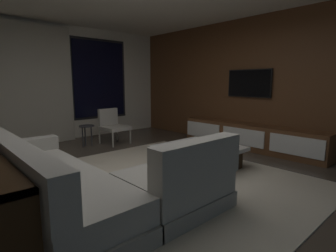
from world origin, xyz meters
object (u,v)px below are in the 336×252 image
at_px(sectional_couch, 86,186).
at_px(coffee_table, 198,157).
at_px(media_console, 250,137).
at_px(accent_chair_near_window, 112,124).
at_px(book_stack_on_coffee_table, 196,143).
at_px(side_stool, 87,129).
at_px(mounted_tv, 249,83).

height_order(sectional_couch, coffee_table, sectional_couch).
xyz_separation_m(coffee_table, media_console, (1.73, 0.10, 0.06)).
height_order(coffee_table, accent_chair_near_window, accent_chair_near_window).
distance_m(book_stack_on_coffee_table, side_stool, 2.61).
bearing_deg(book_stack_on_coffee_table, mounted_tv, 6.63).
relative_size(sectional_couch, side_stool, 5.43).
bearing_deg(side_stool, book_stack_on_coffee_table, -75.56).
relative_size(coffee_table, accent_chair_near_window, 1.49).
relative_size(coffee_table, book_stack_on_coffee_table, 4.70).
bearing_deg(book_stack_on_coffee_table, side_stool, 104.44).
distance_m(accent_chair_near_window, mounted_tv, 3.11).
height_order(sectional_couch, mounted_tv, mounted_tv).
relative_size(sectional_couch, media_console, 0.81).
bearing_deg(side_stool, mounted_tv, -42.17).
height_order(side_stool, mounted_tv, mounted_tv).
relative_size(coffee_table, media_console, 0.37).
xyz_separation_m(coffee_table, book_stack_on_coffee_table, (0.01, 0.07, 0.22)).
bearing_deg(mounted_tv, side_stool, 137.83).
bearing_deg(accent_chair_near_window, book_stack_on_coffee_table, -88.24).
distance_m(book_stack_on_coffee_table, media_console, 1.73).
height_order(side_stool, media_console, media_console).
height_order(coffee_table, media_console, media_console).
bearing_deg(accent_chair_near_window, coffee_table, -88.54).
relative_size(accent_chair_near_window, mounted_tv, 0.79).
bearing_deg(mounted_tv, accent_chair_near_window, 131.58).
height_order(book_stack_on_coffee_table, mounted_tv, mounted_tv).
bearing_deg(coffee_table, media_console, 3.20).
xyz_separation_m(book_stack_on_coffee_table, media_console, (1.72, 0.02, -0.15)).
xyz_separation_m(book_stack_on_coffee_table, accent_chair_near_window, (-0.08, 2.45, 0.03)).
height_order(book_stack_on_coffee_table, side_stool, book_stack_on_coffee_table).
bearing_deg(sectional_couch, mounted_tv, 6.63).
bearing_deg(sectional_couch, side_stool, 64.09).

